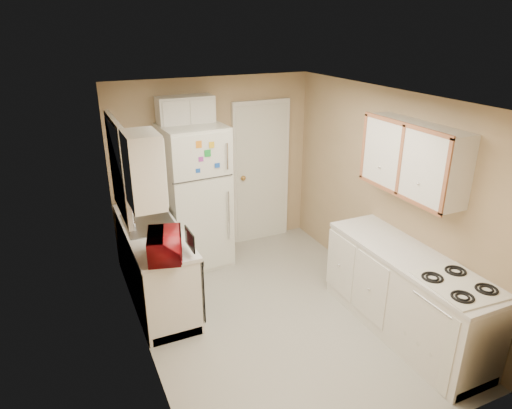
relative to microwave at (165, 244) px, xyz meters
name	(u,v)px	position (x,y,z in m)	size (l,w,h in m)	color
floor	(274,315)	(1.13, -0.16, -1.05)	(3.80, 3.80, 0.00)	#B9B7AE
ceiling	(278,98)	(1.13, -0.16, 1.35)	(3.80, 3.80, 0.00)	white
wall_left	(138,242)	(-0.27, -0.16, 0.15)	(3.80, 3.80, 0.00)	tan
wall_right	(386,196)	(2.53, -0.16, 0.15)	(3.80, 3.80, 0.00)	tan
wall_back	(214,166)	(1.13, 1.74, 0.15)	(2.80, 2.80, 0.00)	tan
wall_front	(404,320)	(1.13, -2.06, 0.15)	(2.80, 2.80, 0.00)	tan
left_counter	(155,263)	(0.03, 0.74, -0.60)	(0.60, 1.80, 0.90)	silver
dishwasher	(195,280)	(0.32, 0.14, -0.56)	(0.03, 0.58, 0.72)	black
sink	(149,226)	(0.03, 0.89, -0.19)	(0.54, 0.74, 0.16)	gray
microwave	(165,244)	(0.00, 0.00, 0.00)	(0.26, 0.47, 0.31)	maroon
soap_bottle	(135,199)	(-0.02, 1.45, -0.05)	(0.09, 0.09, 0.20)	silver
window_blinds	(119,168)	(-0.23, 0.89, 0.55)	(0.10, 0.98, 1.08)	silver
upper_cabinet_left	(144,170)	(-0.12, 0.06, 0.75)	(0.30, 0.45, 0.70)	silver
refrigerator	(195,196)	(0.74, 1.41, -0.11)	(0.77, 0.75, 1.87)	silver
cabinet_over_fridge	(185,112)	(0.73, 1.59, 0.95)	(0.70, 0.30, 0.40)	silver
interior_door	(261,173)	(1.83, 1.70, -0.03)	(0.86, 0.06, 2.08)	silver
right_counter	(406,294)	(2.23, -0.96, -0.60)	(0.60, 2.00, 0.90)	silver
stove	(450,331)	(2.22, -1.56, -0.64)	(0.54, 0.67, 0.82)	silver
upper_cabinet_right	(413,158)	(2.38, -0.66, 0.75)	(0.30, 1.20, 0.70)	silver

